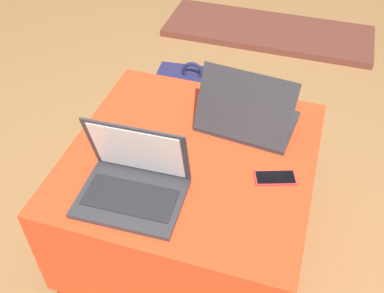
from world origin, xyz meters
The scene contains 7 objects.
ground_plane centered at (0.00, 0.00, 0.00)m, with size 14.00×14.00×0.00m, color #9E7042.
ottoman centered at (0.00, 0.00, 0.24)m, with size 0.85×0.84×0.48m.
laptop_near centered at (-0.12, -0.22, 0.53)m, with size 0.33×0.25×0.25m.
laptop_far centered at (0.15, 0.20, 0.53)m, with size 0.36×0.28×0.24m.
cell_phone centered at (0.30, -0.03, 0.48)m, with size 0.15×0.10×0.01m.
backpack centered at (-0.16, 0.54, 0.21)m, with size 0.34×0.25×0.50m.
fireplace_hearth centered at (0.00, 1.76, 0.02)m, with size 1.40×0.50×0.04m.
Camera 1 is at (0.34, -1.06, 1.57)m, focal length 42.00 mm.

